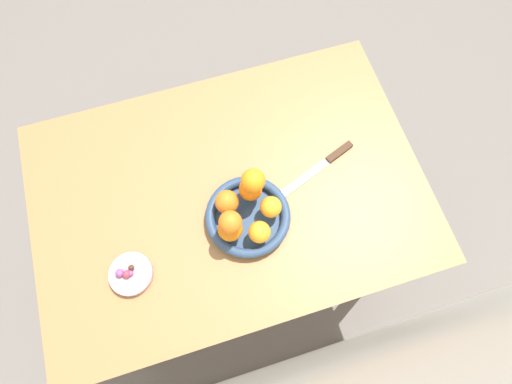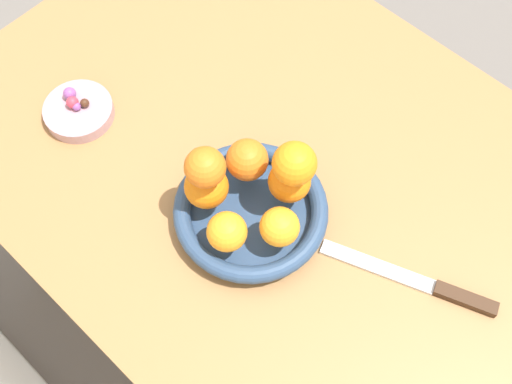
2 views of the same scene
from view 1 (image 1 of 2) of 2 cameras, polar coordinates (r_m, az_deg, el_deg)
The scene contains 16 objects.
ground_plane at distance 1.84m, azimuth -2.44°, elevation -7.78°, with size 6.00×6.00×0.00m, color slate.
dining_table at distance 1.21m, azimuth -3.68°, elevation -1.28°, with size 1.10×0.76×0.74m.
fruit_bowl at distance 1.08m, azimuth -1.16°, elevation -3.52°, with size 0.23×0.23×0.04m.
candy_dish at distance 1.10m, azimuth -17.38°, elevation -11.12°, with size 0.11×0.11×0.02m, color #B28C99.
orange_0 at distance 1.02m, azimuth 0.51°, elevation -5.74°, with size 0.06×0.06×0.06m, color orange.
orange_1 at distance 1.04m, azimuth 2.14°, elevation -2.15°, with size 0.06×0.06×0.06m, color orange.
orange_2 at distance 1.05m, azimuth -0.80°, elevation 0.39°, with size 0.06×0.06×0.06m, color orange.
orange_3 at distance 1.04m, azimuth -4.18°, elevation -1.42°, with size 0.06×0.06×0.06m, color orange.
orange_4 at distance 1.02m, azimuth -3.71°, elevation -5.27°, with size 0.06×0.06×0.06m, color orange.
orange_5 at distance 0.99m, azimuth -0.41°, elevation 1.64°, with size 0.06×0.06×0.06m, color orange.
orange_6 at distance 0.96m, azimuth -3.70°, elevation -4.32°, with size 0.06×0.06×0.06m, color orange.
candy_ball_0 at distance 1.09m, azimuth -17.40°, elevation -10.28°, with size 0.01×0.01×0.01m, color #472819.
candy_ball_1 at distance 1.09m, azimuth -17.50°, elevation -11.01°, with size 0.01×0.01×0.01m, color #8C4C99.
candy_ball_2 at distance 1.09m, azimuth -17.98°, elevation -11.10°, with size 0.02×0.02×0.02m, color #C6384C.
candy_ball_3 at distance 1.09m, azimuth -18.90°, elevation -10.90°, with size 0.02×0.02×0.02m, color #8C4C99.
knife at distance 1.17m, azimuth 9.58°, elevation 3.95°, with size 0.25×0.11×0.01m.
Camera 1 is at (0.04, 0.39, 1.80)m, focal length 28.00 mm.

